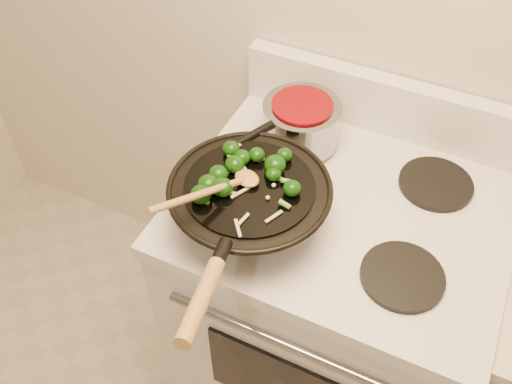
% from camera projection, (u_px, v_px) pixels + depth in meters
% --- Properties ---
extents(stove, '(0.78, 0.67, 1.08)m').
position_uv_depth(stove, '(328.00, 303.00, 1.69)').
color(stove, white).
rests_on(stove, ground).
extents(wok, '(0.36, 0.60, 0.18)m').
position_uv_depth(wok, '(249.00, 202.00, 1.26)').
color(wok, black).
rests_on(wok, stove).
extents(stirfry, '(0.21, 0.26, 0.04)m').
position_uv_depth(stirfry, '(239.00, 174.00, 1.23)').
color(stirfry, '#0E3508').
rests_on(stirfry, wok).
extents(wooden_spoon, '(0.14, 0.26, 0.10)m').
position_uv_depth(wooden_spoon, '(221.00, 187.00, 1.18)').
color(wooden_spoon, '#A77B41').
rests_on(wooden_spoon, wok).
extents(saucepan, '(0.20, 0.31, 0.12)m').
position_uv_depth(saucepan, '(301.00, 123.00, 1.45)').
color(saucepan, gray).
rests_on(saucepan, stove).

